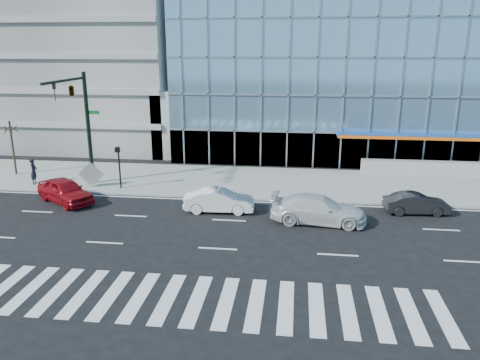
% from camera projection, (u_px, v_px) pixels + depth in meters
% --- Properties ---
extents(ground, '(160.00, 160.00, 0.00)m').
position_uv_depth(ground, '(229.00, 220.00, 27.52)').
color(ground, black).
rests_on(ground, ground).
extents(sidewalk, '(120.00, 8.00, 0.15)m').
position_uv_depth(sidewalk, '(244.00, 181.00, 35.12)').
color(sidewalk, gray).
rests_on(sidewalk, ground).
extents(theatre_building, '(42.00, 26.00, 15.00)m').
position_uv_depth(theatre_building, '(398.00, 69.00, 48.55)').
color(theatre_building, '#7CACCE').
rests_on(theatre_building, ground).
extents(parking_garage, '(24.00, 24.00, 20.00)m').
position_uv_depth(parking_garage, '(84.00, 44.00, 51.85)').
color(parking_garage, gray).
rests_on(parking_garage, ground).
extents(ramp_block, '(6.00, 8.00, 6.00)m').
position_uv_depth(ramp_block, '(194.00, 120.00, 44.54)').
color(ramp_block, gray).
rests_on(ramp_block, ground).
extents(traffic_signal, '(1.14, 5.74, 8.00)m').
position_uv_depth(traffic_signal, '(77.00, 103.00, 31.44)').
color(traffic_signal, black).
rests_on(traffic_signal, sidewalk).
extents(ped_signal_post, '(0.30, 0.33, 3.00)m').
position_uv_depth(ped_signal_post, '(119.00, 161.00, 32.63)').
color(ped_signal_post, black).
rests_on(ped_signal_post, sidewalk).
extents(street_tree_near, '(1.10, 1.10, 4.23)m').
position_uv_depth(street_tree_near, '(10.00, 128.00, 35.72)').
color(street_tree_near, '#332319').
rests_on(street_tree_near, sidewalk).
extents(white_suv, '(5.65, 2.64, 1.60)m').
position_uv_depth(white_suv, '(318.00, 209.00, 27.00)').
color(white_suv, silver).
rests_on(white_suv, ground).
extents(white_sedan, '(4.38, 1.73, 1.42)m').
position_uv_depth(white_sedan, '(219.00, 201.00, 28.80)').
color(white_sedan, white).
rests_on(white_sedan, ground).
extents(dark_sedan, '(3.97, 1.66, 1.27)m').
position_uv_depth(dark_sedan, '(416.00, 204.00, 28.48)').
color(dark_sedan, black).
rests_on(dark_sedan, ground).
extents(red_sedan, '(4.88, 4.12, 1.58)m').
position_uv_depth(red_sedan, '(65.00, 191.00, 30.46)').
color(red_sedan, maroon).
rests_on(red_sedan, ground).
extents(pedestrian, '(0.59, 0.77, 1.90)m').
position_uv_depth(pedestrian, '(34.00, 171.00, 33.98)').
color(pedestrian, black).
rests_on(pedestrian, sidewalk).
extents(tilted_panel, '(1.84, 0.19, 1.84)m').
position_uv_depth(tilted_panel, '(91.00, 174.00, 33.24)').
color(tilted_panel, '#979797').
rests_on(tilted_panel, sidewalk).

